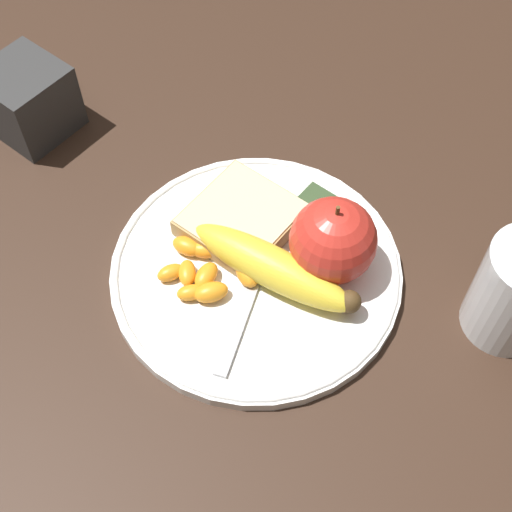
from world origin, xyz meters
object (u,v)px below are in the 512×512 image
at_px(fork, 259,267).
at_px(condiment_caddy, 25,102).
at_px(apple, 333,241).
at_px(banana, 277,265).
at_px(bread_slice, 242,219).
at_px(jam_packet, 313,211).
at_px(plate, 256,270).

height_order(fork, condiment_caddy, condiment_caddy).
distance_m(apple, condiment_caddy, 0.37).
bearing_deg(banana, bread_slice, -111.24).
distance_m(banana, jam_packet, 0.08).
xyz_separation_m(apple, banana, (0.04, -0.03, -0.02)).
height_order(plate, condiment_caddy, condiment_caddy).
bearing_deg(fork, condiment_caddy, 69.29).
bearing_deg(plate, apple, 131.52).
xyz_separation_m(bread_slice, fork, (0.03, 0.04, -0.01)).
distance_m(plate, fork, 0.01).
height_order(bread_slice, condiment_caddy, condiment_caddy).
distance_m(plate, banana, 0.03).
xyz_separation_m(banana, bread_slice, (-0.02, -0.06, -0.01)).
bearing_deg(condiment_caddy, apple, 97.85).
xyz_separation_m(apple, condiment_caddy, (0.05, -0.36, -0.01)).
relative_size(bread_slice, jam_packet, 2.34).
relative_size(apple, jam_packet, 2.06).
relative_size(plate, condiment_caddy, 3.43).
bearing_deg(apple, jam_packet, -128.00).
relative_size(apple, bread_slice, 0.88).
relative_size(apple, banana, 0.52).
bearing_deg(apple, bread_slice, -79.96).
height_order(plate, bread_slice, bread_slice).
distance_m(plate, apple, 0.08).
xyz_separation_m(apple, jam_packet, (-0.04, -0.05, -0.03)).
bearing_deg(jam_packet, condiment_caddy, -74.89).
height_order(plate, fork, fork).
xyz_separation_m(plate, banana, (-0.01, 0.02, 0.02)).
bearing_deg(fork, jam_packet, -24.10).
relative_size(banana, bread_slice, 1.69).
bearing_deg(fork, apple, -69.46).
bearing_deg(fork, plate, 94.04).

